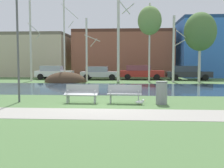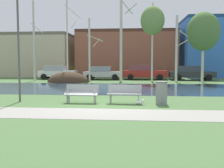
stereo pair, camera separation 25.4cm
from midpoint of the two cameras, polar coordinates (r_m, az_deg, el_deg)
The scene contains 22 objects.
ground_plane at distance 22.56m, azimuth 1.28°, elevation -0.38°, with size 120.00×120.00×0.00m, color #4C703D.
paved_path_strip at distance 10.58m, azimuth -2.99°, elevation -6.09°, with size 60.00×2.22×0.01m, color #9E998E.
river_band at distance 20.50m, azimuth 0.90°, elevation -0.87°, with size 80.00×8.72×0.01m, color #2D475B.
soil_mound at distance 26.80m, azimuth -8.68°, elevation 0.37°, with size 3.99×2.71×1.97m, color #423021.
bench_left at distance 13.38m, azimuth -5.70°, elevation -1.83°, with size 1.62×0.63×0.87m.
bench_right at distance 13.15m, azimuth 3.13°, elevation -1.92°, with size 1.62×0.63×0.87m.
trash_bin at distance 13.04m, azimuth 10.66°, elevation -1.73°, with size 0.55×0.55×1.06m.
seagull at distance 12.73m, azimuth 6.30°, elevation -3.71°, with size 0.45×0.17×0.26m.
streetlamp at distance 14.36m, azimuth -18.23°, elevation 11.77°, with size 0.32×0.32×5.77m.
birch_far_left at distance 29.25m, azimuth -15.43°, elevation 8.52°, with size 1.14×1.99×8.00m.
birch_left at distance 28.15m, azimuth -8.87°, elevation 10.32°, with size 1.53×2.43×9.43m.
birch_center_left at distance 27.47m, azimuth -4.31°, elevation 7.07°, with size 1.45×2.41×6.16m.
birch_center at distance 27.21m, azimuth 2.22°, elevation 10.33°, with size 1.66×2.67×9.09m.
birch_center_right at distance 27.39m, azimuth 8.57°, elevation 12.69°, with size 2.28×2.28×7.52m.
birch_right at distance 27.36m, azimuth 13.46°, elevation 7.15°, with size 1.51×2.72×6.32m.
birch_far_right at distance 27.80m, azimuth 18.47°, elevation 10.15°, with size 3.01×3.01×6.58m.
parked_van_nearest_white at distance 31.53m, azimuth -10.96°, elevation 2.40°, with size 4.06×1.96×1.50m.
parked_sedan_second_silver at distance 30.21m, azimuth -1.78°, elevation 2.33°, with size 4.11×1.98×1.43m.
parked_hatch_third_red at distance 30.53m, azimuth 6.82°, elevation 2.44°, with size 4.69×1.96×1.56m.
parked_wagon_fourth_dark at distance 30.57m, azimuth 16.09°, elevation 2.24°, with size 4.67×1.96×1.51m.
building_beige_block at distance 40.03m, azimuth -15.20°, elevation 5.71°, with size 10.27×7.88×5.65m.
building_brick_low at distance 38.30m, azimuth 3.29°, elevation 6.22°, with size 13.03×6.88×6.06m.
Camera 2 is at (1.58, -12.41, 1.98)m, focal length 44.61 mm.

